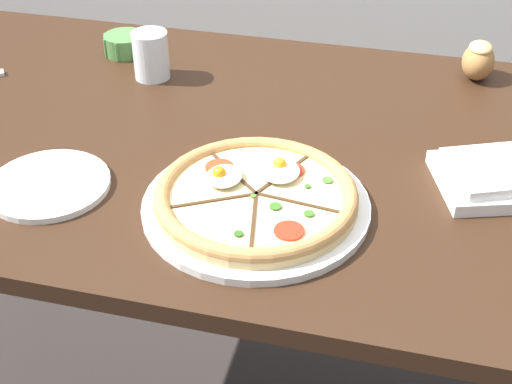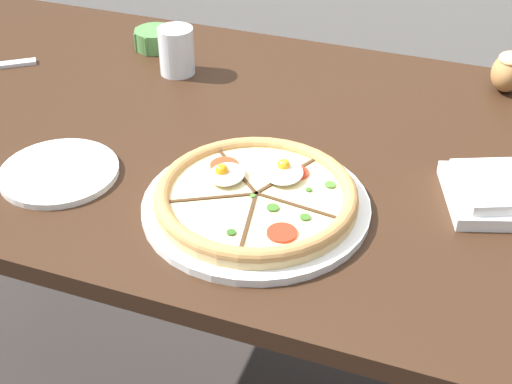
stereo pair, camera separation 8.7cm
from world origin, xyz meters
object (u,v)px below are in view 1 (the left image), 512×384
Objects in this scene: dining_table at (252,189)px; ramekin_bowl at (125,44)px; pizza at (256,198)px; napkin_folded at (497,177)px; water_glass at (151,58)px; bread_piece_mid at (478,60)px; side_saucer at (49,185)px.

ramekin_bowl is at bearing 141.94° from dining_table.
pizza is 0.58m from ramekin_bowl.
dining_table is at bearing 173.84° from napkin_folded.
water_glass is at bearing -43.46° from ramekin_bowl.
dining_table is at bearing -38.06° from ramekin_bowl.
dining_table is 0.32m from water_glass.
side_saucer is at bearing -139.63° from bread_piece_mid.
water_glass is at bearing 161.13° from napkin_folded.
napkin_folded is 0.66m from side_saucer.
pizza is (0.05, -0.18, 0.12)m from dining_table.
water_glass is (0.09, -0.09, 0.02)m from ramekin_bowl.
bread_piece_mid is (0.35, 0.31, 0.14)m from dining_table.
water_glass reaches higher than side_saucer.
dining_table is 18.32× the size of ramekin_bowl.
water_glass is (-0.59, -0.14, 0.00)m from bread_piece_mid.
ramekin_bowl reaches higher than dining_table.
dining_table is 0.43m from ramekin_bowl.
water_glass is at bearing 129.28° from pizza.
bread_piece_mid reaches higher than ramekin_bowl.
bread_piece_mid is 0.61m from water_glass.
pizza is 4.10× the size of bread_piece_mid.
napkin_folded reaches higher than dining_table.
napkin_folded is 0.36m from bread_piece_mid.
dining_table is at bearing -35.76° from water_glass.
dining_table is 20.14× the size of bread_piece_mid.
bread_piece_mid is (0.68, 0.06, 0.02)m from ramekin_bowl.
bread_piece_mid is (-0.03, 0.36, 0.02)m from napkin_folded.
dining_table is 8.82× the size of side_saucer.
water_glass reaches higher than napkin_folded.
pizza is 3.73× the size of ramekin_bowl.
bread_piece_mid is 0.88× the size of water_glass.
side_saucer is (-0.26, -0.21, 0.11)m from dining_table.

